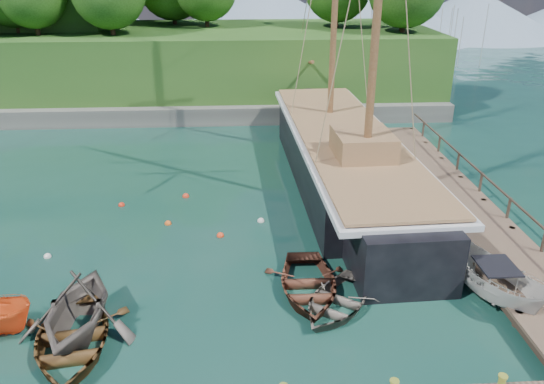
% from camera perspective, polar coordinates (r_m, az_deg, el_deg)
% --- Properties ---
extents(ground, '(160.00, 160.00, 0.00)m').
position_cam_1_polar(ground, '(19.56, -6.00, -12.02)').
color(ground, '#123A2B').
rests_on(ground, ground).
extents(dock_east, '(3.20, 24.00, 1.10)m').
position_cam_1_polar(dock_east, '(27.41, 19.30, -1.16)').
color(dock_east, '#4E3B2E').
rests_on(dock_east, ground).
extents(rowboat_0, '(4.15, 5.31, 1.00)m').
position_cam_1_polar(rowboat_0, '(18.78, -20.61, -15.46)').
color(rowboat_0, brown).
rests_on(rowboat_0, ground).
extents(rowboat_1, '(3.98, 4.56, 2.32)m').
position_cam_1_polar(rowboat_1, '(19.33, -19.83, -14.06)').
color(rowboat_1, '#605750').
rests_on(rowboat_1, ground).
extents(rowboat_2, '(3.23, 4.46, 0.91)m').
position_cam_1_polar(rowboat_2, '(20.15, 3.85, -10.73)').
color(rowboat_2, '#552E1F').
rests_on(rowboat_2, ground).
extents(rowboat_3, '(4.53, 4.79, 0.81)m').
position_cam_1_polar(rowboat_3, '(19.48, 6.92, -12.26)').
color(rowboat_3, '#5F574E').
rests_on(rowboat_3, ground).
extents(cabin_boat_white, '(3.04, 4.78, 1.73)m').
position_cam_1_polar(cabin_boat_white, '(21.32, 22.44, -10.61)').
color(cabin_boat_white, beige).
rests_on(cabin_boat_white, ground).
extents(schooner, '(6.17, 28.98, 21.49)m').
position_cam_1_polar(schooner, '(29.33, 7.75, 3.28)').
color(schooner, black).
rests_on(schooner, ground).
extents(mooring_buoy_0, '(0.31, 0.31, 0.31)m').
position_cam_1_polar(mooring_buoy_0, '(24.13, -22.99, -6.47)').
color(mooring_buoy_0, silver).
rests_on(mooring_buoy_0, ground).
extents(mooring_buoy_1, '(0.32, 0.32, 0.32)m').
position_cam_1_polar(mooring_buoy_1, '(25.31, -11.12, -3.41)').
color(mooring_buoy_1, '#E55918').
rests_on(mooring_buoy_1, ground).
extents(mooring_buoy_2, '(0.33, 0.33, 0.33)m').
position_cam_1_polar(mooring_buoy_2, '(23.92, -5.57, -4.75)').
color(mooring_buoy_2, '#F93E19').
rests_on(mooring_buoy_2, ground).
extents(mooring_buoy_3, '(0.33, 0.33, 0.33)m').
position_cam_1_polar(mooring_buoy_3, '(25.09, -1.21, -3.19)').
color(mooring_buoy_3, silver).
rests_on(mooring_buoy_3, ground).
extents(mooring_buoy_4, '(0.32, 0.32, 0.32)m').
position_cam_1_polar(mooring_buoy_4, '(27.70, -15.87, -1.42)').
color(mooring_buoy_4, red).
rests_on(mooring_buoy_4, ground).
extents(mooring_buoy_5, '(0.36, 0.36, 0.36)m').
position_cam_1_polar(mooring_buoy_5, '(27.98, -9.25, -0.51)').
color(mooring_buoy_5, red).
rests_on(mooring_buoy_5, ground).
extents(headland, '(51.00, 19.31, 12.90)m').
position_cam_1_polar(headland, '(49.55, -20.55, 15.69)').
color(headland, '#474744').
rests_on(headland, ground).
extents(distant_ridge, '(117.00, 40.00, 10.00)m').
position_cam_1_polar(distant_ridge, '(86.17, -1.35, 19.26)').
color(distant_ridge, '#728CA5').
rests_on(distant_ridge, ground).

